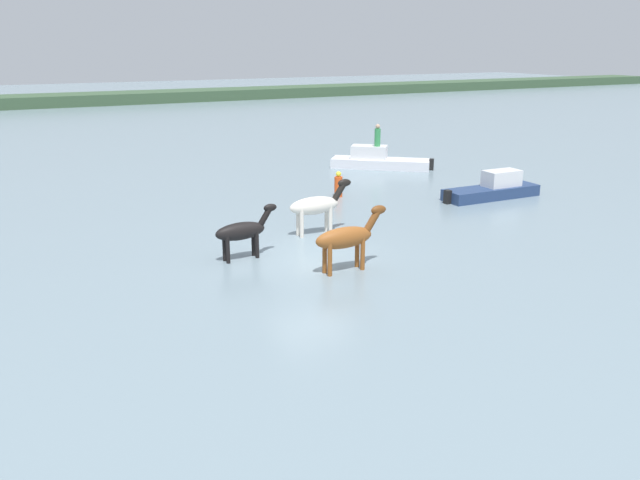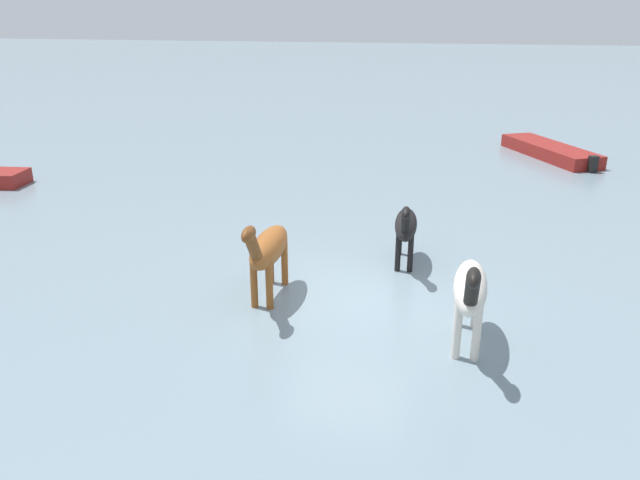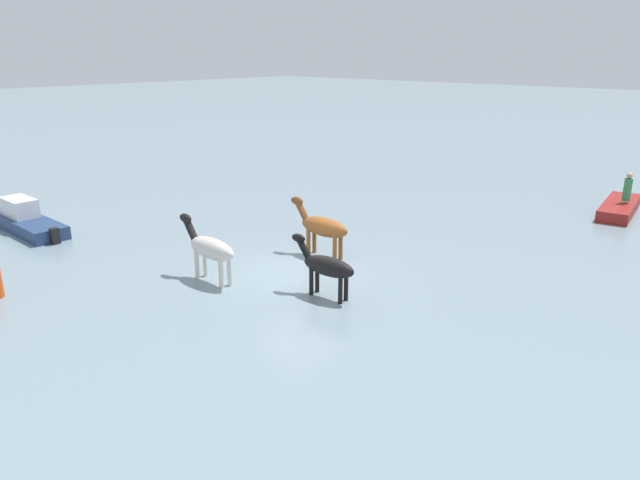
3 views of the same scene
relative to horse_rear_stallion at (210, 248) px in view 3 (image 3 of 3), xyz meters
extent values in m
plane|color=gray|center=(-1.44, -2.31, -1.04)|extent=(203.57, 203.57, 0.00)
ellipsoid|color=silver|center=(-0.09, 0.00, 0.01)|extent=(1.91, 0.58, 0.64)
cylinder|color=silver|center=(0.48, 0.15, -0.52)|extent=(0.14, 0.14, 1.05)
cylinder|color=silver|center=(0.48, -0.16, -0.52)|extent=(0.14, 0.14, 1.05)
cylinder|color=silver|center=(-0.66, 0.16, -0.52)|extent=(0.14, 0.14, 1.05)
cylinder|color=silver|center=(-0.66, -0.15, -0.52)|extent=(0.14, 0.14, 1.05)
cylinder|color=black|center=(0.92, -0.01, 0.42)|extent=(0.58, 0.22, 0.70)
ellipsoid|color=black|center=(1.12, -0.01, 0.71)|extent=(0.52, 0.22, 0.28)
ellipsoid|color=brown|center=(-1.09, -3.87, 0.00)|extent=(1.91, 0.61, 0.64)
cylinder|color=brown|center=(-0.53, -3.70, -0.52)|extent=(0.14, 0.14, 1.05)
cylinder|color=brown|center=(-0.52, -4.01, -0.52)|extent=(0.14, 0.14, 1.05)
cylinder|color=brown|center=(-1.66, -3.73, -0.52)|extent=(0.14, 0.14, 1.05)
cylinder|color=brown|center=(-1.66, -4.04, -0.52)|extent=(0.14, 0.14, 1.05)
cylinder|color=brown|center=(-0.09, -3.85, 0.42)|extent=(0.59, 0.23, 0.70)
ellipsoid|color=brown|center=(0.11, -3.84, 0.70)|extent=(0.52, 0.23, 0.28)
ellipsoid|color=black|center=(-3.41, -1.40, -0.12)|extent=(1.70, 0.61, 0.56)
cylinder|color=black|center=(-2.92, -1.23, -0.58)|extent=(0.12, 0.12, 0.92)
cylinder|color=black|center=(-2.90, -1.50, -0.58)|extent=(0.12, 0.12, 0.92)
cylinder|color=black|center=(-3.92, -1.30, -0.58)|extent=(0.12, 0.12, 0.92)
cylinder|color=black|center=(-3.90, -1.57, -0.58)|extent=(0.12, 0.12, 0.92)
cylinder|color=black|center=(-2.52, -1.34, 0.25)|extent=(0.52, 0.23, 0.62)
ellipsoid|color=black|center=(-2.35, -1.33, 0.50)|extent=(0.47, 0.23, 0.25)
cube|color=maroon|center=(-6.78, -16.37, -0.88)|extent=(1.77, 4.36, 0.63)
cube|color=black|center=(-6.47, -18.57, -0.80)|extent=(0.31, 0.28, 0.68)
cube|color=navy|center=(9.39, 1.39, -0.88)|extent=(4.56, 1.37, 0.64)
cube|color=silver|center=(9.93, 1.38, -0.21)|extent=(1.65, 0.92, 0.70)
cube|color=black|center=(7.03, 1.44, -0.80)|extent=(0.25, 0.29, 0.69)
cylinder|color=#338C4C|center=(-6.98, -16.37, 0.01)|extent=(0.32, 0.32, 0.95)
sphere|color=tan|center=(-6.98, -16.37, 0.60)|extent=(0.24, 0.24, 0.24)
camera|label=1|loc=(-10.16, -19.61, 5.50)|focal=36.08mm
camera|label=2|loc=(9.51, -0.35, 4.37)|focal=34.03mm
camera|label=3|loc=(-13.35, 10.16, 5.58)|focal=33.16mm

